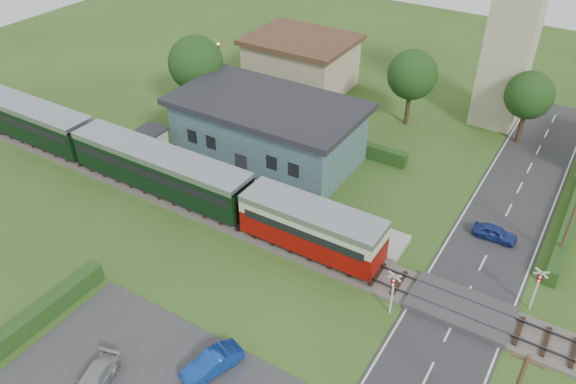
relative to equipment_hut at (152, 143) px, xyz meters
The scene contains 25 objects.
ground 18.82m from the equipment_hut, 16.11° to the right, with size 120.00×120.00×0.00m, color #2D4C19.
railway_track 18.36m from the equipment_hut, 10.08° to the right, with size 76.00×3.20×0.49m.
road 28.53m from the equipment_hut, 10.52° to the right, with size 6.00×70.00×0.05m, color #28282B.
crossing_deck 28.22m from the equipment_hut, ahead, with size 6.20×3.40×0.45m, color #333335.
platform 8.14m from the equipment_hut, ahead, with size 30.00×3.00×0.45m, color gray.
equipment_hut is the anchor object (origin of this frame).
station_building 9.92m from the equipment_hut, 35.92° to the left, with size 16.00×9.00×5.30m.
train 3.31m from the equipment_hut, 77.31° to the right, with size 43.20×2.90×3.40m.
church_tower 33.48m from the equipment_hut, 44.75° to the left, with size 6.00×6.00×17.60m.
house_west 20.05m from the equipment_hut, 81.38° to the left, with size 10.80×8.80×5.50m.
hedge_carpark 18.61m from the equipment_hut, 67.85° to the right, with size 0.80×9.00×1.20m, color #193814.
hedge_roadside 33.98m from the equipment_hut, 18.54° to the left, with size 0.80×18.00×1.20m, color #193814.
hedge_station 13.09m from the equipment_hut, 52.16° to the left, with size 22.00×0.80×1.30m, color #193814.
tree_a 9.73m from the equipment_hut, 102.80° to the left, with size 5.20×5.20×8.00m.
tree_b 24.16m from the equipment_hut, 48.05° to the left, with size 4.60×4.60×7.34m.
tree_c 32.81m from the equipment_hut, 37.29° to the left, with size 4.20×4.20×6.78m.
utility_pole_c 32.61m from the equipment_hut, ahead, with size 1.40×0.22×7.00m.
crossing_signal_near 25.04m from the equipment_hut, 12.94° to the right, with size 0.84×0.28×3.28m.
crossing_signal_far 31.61m from the equipment_hut, ahead, with size 0.84×0.28×3.28m.
streetlamp_west 15.39m from the equipment_hut, 105.12° to the left, with size 0.30×0.30×5.15m.
car_on_road 28.35m from the equipment_hut, ahead, with size 1.23×3.05×1.04m, color navy.
car_park_blue 23.16m from the equipment_hut, 39.45° to the right, with size 1.24×3.54×1.17m, color navy.
car_park_silver 23.01m from the equipment_hut, 54.95° to the right, with size 1.46×3.59×1.04m, color #A5A5A5.
pedestrian_near 15.18m from the equipment_hut, ahead, with size 0.61×0.40×1.66m, color gray.
pedestrian_far 2.47m from the equipment_hut, ahead, with size 0.86×0.67×1.77m, color gray.
Camera 1 is at (13.64, -23.93, 25.75)m, focal length 35.00 mm.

